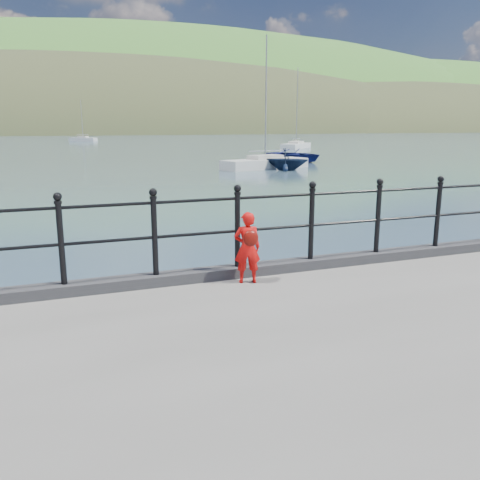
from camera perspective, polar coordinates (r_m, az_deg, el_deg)
name	(u,v)px	position (r m, az deg, el deg)	size (l,w,h in m)	color
ground	(197,341)	(7.77, -4.90, -11.26)	(600.00, 600.00, 0.00)	#2D4251
kerb	(198,275)	(7.26, -4.73, -3.96)	(60.00, 0.30, 0.15)	#28282B
railing	(197,224)	(7.08, -4.84, 1.85)	(18.11, 0.11, 1.20)	black
far_shore	(137,179)	(250.85, -11.47, 6.70)	(830.00, 200.00, 156.00)	#333A21
child	(247,247)	(7.03, 0.84, -0.79)	(0.42, 0.35, 1.01)	red
launch_blue	(294,155)	(44.86, 6.03, 9.46)	(3.95, 5.52, 1.14)	navy
launch_navy	(287,159)	(36.34, 5.29, 9.01)	(2.54, 2.95, 1.55)	#0E1A33
sailboat_deep	(83,140)	(103.44, -17.20, 10.72)	(5.19, 4.32, 7.90)	silver
sailboat_near	(265,164)	(37.62, 2.85, 8.51)	(7.20, 3.89, 9.45)	silver
sailboat_far	(296,146)	(69.63, 6.31, 10.44)	(6.67, 6.86, 10.58)	white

